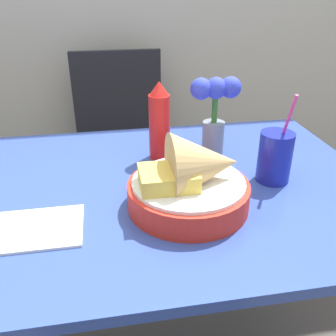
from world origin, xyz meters
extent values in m
cube|color=#334C9E|center=(0.00, 0.00, 0.76)|extent=(1.12, 0.77, 0.02)
cylinder|color=#4C4C51|center=(-0.50, 0.33, 0.37)|extent=(0.05, 0.05, 0.74)
cylinder|color=#4C4C51|center=(0.50, 0.33, 0.37)|extent=(0.05, 0.05, 0.74)
cylinder|color=black|center=(-0.22, 0.53, 0.22)|extent=(0.03, 0.03, 0.45)
cylinder|color=black|center=(0.14, 0.53, 0.22)|extent=(0.03, 0.03, 0.45)
cylinder|color=black|center=(-0.22, 0.89, 0.22)|extent=(0.03, 0.03, 0.45)
cylinder|color=black|center=(0.14, 0.89, 0.22)|extent=(0.03, 0.03, 0.45)
cube|color=black|center=(-0.04, 0.71, 0.46)|extent=(0.40, 0.40, 0.02)
cube|color=black|center=(-0.04, 0.90, 0.70)|extent=(0.40, 0.03, 0.47)
cylinder|color=red|center=(0.06, -0.11, 0.80)|extent=(0.27, 0.27, 0.06)
cylinder|color=white|center=(0.06, -0.11, 0.83)|extent=(0.25, 0.25, 0.01)
cone|color=tan|center=(0.10, -0.11, 0.87)|extent=(0.15, 0.15, 0.15)
cube|color=#E5C14C|center=(0.02, -0.12, 0.85)|extent=(0.12, 0.10, 0.04)
cylinder|color=red|center=(0.04, 0.15, 0.86)|extent=(0.06, 0.06, 0.18)
cone|color=red|center=(0.04, 0.15, 0.97)|extent=(0.05, 0.05, 0.04)
cylinder|color=#192399|center=(0.30, -0.03, 0.83)|extent=(0.08, 0.08, 0.13)
cylinder|color=black|center=(0.30, -0.03, 0.82)|extent=(0.08, 0.08, 0.10)
cylinder|color=#EA3884|center=(0.31, -0.03, 0.89)|extent=(0.01, 0.08, 0.22)
cylinder|color=gray|center=(0.20, 0.16, 0.82)|extent=(0.06, 0.06, 0.09)
cylinder|color=#33722D|center=(0.20, 0.16, 0.91)|extent=(0.02, 0.02, 0.08)
sphere|color=blue|center=(0.20, 0.16, 0.96)|extent=(0.06, 0.06, 0.06)
sphere|color=blue|center=(0.15, 0.16, 0.96)|extent=(0.06, 0.06, 0.06)
sphere|color=blue|center=(0.24, 0.16, 0.96)|extent=(0.06, 0.06, 0.06)
cube|color=white|center=(-0.25, -0.14, 0.77)|extent=(0.18, 0.14, 0.01)
camera|label=1|loc=(-0.10, -0.79, 1.23)|focal=40.00mm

